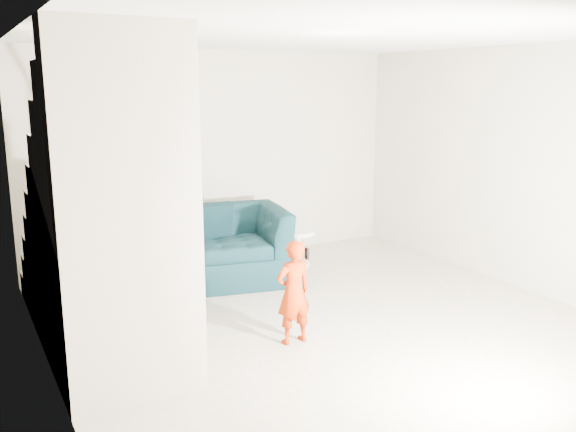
% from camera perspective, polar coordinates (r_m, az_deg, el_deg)
% --- Properties ---
extents(floor, '(5.50, 5.50, 0.00)m').
position_cam_1_polar(floor, '(5.91, 4.49, -10.41)').
color(floor, gray).
rests_on(floor, ground).
extents(ceiling, '(5.50, 5.50, 0.00)m').
position_cam_1_polar(ceiling, '(5.47, 4.98, 16.68)').
color(ceiling, silver).
rests_on(ceiling, back_wall).
extents(back_wall, '(5.00, 0.00, 5.00)m').
position_cam_1_polar(back_wall, '(7.94, -6.45, 5.49)').
color(back_wall, '#A89B88').
rests_on(back_wall, floor).
extents(left_wall, '(0.00, 5.50, 5.50)m').
position_cam_1_polar(left_wall, '(4.65, -21.80, -0.08)').
color(left_wall, '#A89B88').
rests_on(left_wall, floor).
extents(right_wall, '(0.00, 5.50, 5.50)m').
position_cam_1_polar(right_wall, '(7.22, 21.48, 4.05)').
color(right_wall, '#A89B88').
rests_on(right_wall, floor).
extents(armchair, '(1.52, 1.40, 0.85)m').
position_cam_1_polar(armchair, '(7.20, -5.57, -2.68)').
color(armchair, black).
rests_on(armchair, floor).
extents(toddler, '(0.36, 0.25, 0.94)m').
position_cam_1_polar(toddler, '(5.42, 0.52, -7.14)').
color(toddler, maroon).
rests_on(toddler, floor).
extents(side_table, '(0.46, 0.46, 0.46)m').
position_cam_1_polar(side_table, '(7.78, 0.91, -2.41)').
color(side_table, silver).
rests_on(side_table, floor).
extents(staircase, '(1.02, 3.03, 3.62)m').
position_cam_1_polar(staircase, '(5.35, -16.96, -2.65)').
color(staircase, '#ADA089').
rests_on(staircase, floor).
extents(cushion, '(0.48, 0.23, 0.47)m').
position_cam_1_polar(cushion, '(7.28, -7.14, -0.60)').
color(cushion, black).
rests_on(cushion, armchair).
extents(throw, '(0.05, 0.51, 0.57)m').
position_cam_1_polar(throw, '(7.02, -10.33, -2.30)').
color(throw, black).
rests_on(throw, armchair).
extents(phone, '(0.02, 0.05, 0.10)m').
position_cam_1_polar(phone, '(5.34, 1.79, -3.53)').
color(phone, black).
rests_on(phone, toddler).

